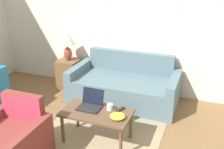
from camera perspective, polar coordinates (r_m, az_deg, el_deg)
name	(u,v)px	position (r m, az deg, el deg)	size (l,w,h in m)	color
wall_back	(117,22)	(4.92, 1.02, 11.34)	(6.06, 0.06, 2.60)	silver
rug	(113,118)	(4.23, 0.20, -9.44)	(1.67, 2.04, 0.01)	#9E8966
couch	(125,87)	(4.69, 2.77, -2.65)	(1.88, 0.93, 0.82)	slate
armchair	(11,144)	(3.44, -21.11, -14.03)	(0.75, 0.80, 0.80)	brown
side_table	(69,73)	(5.30, -9.29, 0.26)	(0.40, 0.40, 0.56)	brown
table_lamp	(67,41)	(5.10, -9.73, 7.13)	(0.29, 0.29, 0.58)	brown
coffee_table	(97,115)	(3.55, -3.32, -8.85)	(0.93, 0.52, 0.45)	brown
laptop	(91,104)	(3.61, -4.67, -6.32)	(0.31, 0.28, 0.23)	black
cup_navy	(110,107)	(3.53, -0.47, -7.08)	(0.08, 0.08, 0.09)	white
snack_bowl	(118,116)	(3.36, 1.24, -9.04)	(0.20, 0.20, 0.06)	gold
tv_remote	(120,110)	(3.54, 1.83, -7.64)	(0.10, 0.16, 0.02)	black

